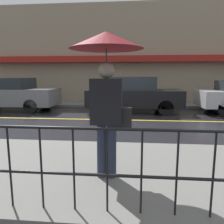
{
  "coord_description": "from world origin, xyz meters",
  "views": [
    {
      "loc": [
        0.83,
        -8.06,
        1.64
      ],
      "look_at": [
        0.32,
        -2.67,
        0.74
      ],
      "focal_mm": 35.0,
      "sensor_mm": 36.0,
      "label": 1
    }
  ],
  "objects": [
    {
      "name": "car_grey",
      "position": [
        -5.09,
        1.95,
        0.79
      ],
      "size": [
        4.5,
        1.79,
        1.55
      ],
      "color": "slate",
      "rests_on": "ground_plane"
    },
    {
      "name": "car_black",
      "position": [
        0.86,
        1.95,
        0.81
      ],
      "size": [
        4.23,
        1.84,
        1.61
      ],
      "color": "black",
      "rests_on": "ground_plane"
    },
    {
      "name": "lane_marking",
      "position": [
        0.0,
        0.0,
        0.0
      ],
      "size": [
        25.2,
        0.12,
        0.01
      ],
      "color": "gold",
      "rests_on": "ground_plane"
    },
    {
      "name": "railing_foreground",
      "position": [
        -0.0,
        -5.82,
        0.74
      ],
      "size": [
        12.0,
        0.04,
        0.97
      ],
      "color": "black",
      "rests_on": "sidewalk_near"
    },
    {
      "name": "sidewalk_near",
      "position": [
        0.0,
        -4.63,
        0.06
      ],
      "size": [
        28.0,
        2.86,
        0.12
      ],
      "color": "slate",
      "rests_on": "ground_plane"
    },
    {
      "name": "building_storefront",
      "position": [
        0.0,
        5.12,
        2.87
      ],
      "size": [
        28.0,
        0.85,
        5.78
      ],
      "color": "gray",
      "rests_on": "ground_plane"
    },
    {
      "name": "pedestrian",
      "position": [
        0.46,
        -4.96,
        1.78
      ],
      "size": [
        1.04,
        1.04,
        2.12
      ],
      "rotation": [
        0.0,
        0.0,
        3.14
      ],
      "color": "#23283D",
      "rests_on": "sidewalk_near"
    },
    {
      "name": "sidewalk_far",
      "position": [
        0.0,
        4.1,
        0.06
      ],
      "size": [
        28.0,
        1.79,
        0.12
      ],
      "color": "slate",
      "rests_on": "ground_plane"
    },
    {
      "name": "ground_plane",
      "position": [
        0.0,
        0.0,
        0.0
      ],
      "size": [
        80.0,
        80.0,
        0.0
      ],
      "primitive_type": "plane",
      "color": "black"
    }
  ]
}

